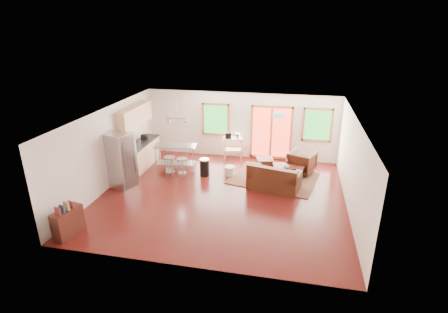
% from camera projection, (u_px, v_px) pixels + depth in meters
% --- Properties ---
extents(floor, '(7.50, 7.00, 0.02)m').
position_uv_depth(floor, '(222.00, 196.00, 10.96)').
color(floor, '#3D0D0B').
rests_on(floor, ground).
extents(ceiling, '(7.50, 7.00, 0.02)m').
position_uv_depth(ceiling, '(222.00, 114.00, 10.02)').
color(ceiling, white).
rests_on(ceiling, ground).
extents(back_wall, '(7.50, 0.02, 2.60)m').
position_uv_depth(back_wall, '(241.00, 125.00, 13.70)').
color(back_wall, silver).
rests_on(back_wall, ground).
extents(left_wall, '(0.02, 7.00, 2.60)m').
position_uv_depth(left_wall, '(108.00, 148.00, 11.22)').
color(left_wall, silver).
rests_on(left_wall, ground).
extents(right_wall, '(0.02, 7.00, 2.60)m').
position_uv_depth(right_wall, '(353.00, 167.00, 9.77)').
color(right_wall, silver).
rests_on(right_wall, ground).
extents(front_wall, '(7.50, 0.02, 2.60)m').
position_uv_depth(front_wall, '(186.00, 216.00, 7.29)').
color(front_wall, silver).
rests_on(front_wall, ground).
extents(window_left, '(1.10, 0.05, 1.30)m').
position_uv_depth(window_left, '(216.00, 119.00, 13.77)').
color(window_left, '#1D6320').
rests_on(window_left, back_wall).
extents(french_doors, '(1.60, 0.05, 2.10)m').
position_uv_depth(french_doors, '(271.00, 133.00, 13.49)').
color(french_doors, red).
rests_on(french_doors, back_wall).
extents(window_right, '(1.10, 0.05, 1.30)m').
position_uv_depth(window_right, '(317.00, 125.00, 13.02)').
color(window_right, '#1D6320').
rests_on(window_right, back_wall).
extents(rug, '(3.21, 2.71, 0.03)m').
position_uv_depth(rug, '(274.00, 178.00, 12.15)').
color(rug, '#4B5835').
rests_on(rug, floor).
extents(loveseat, '(1.78, 1.26, 0.86)m').
position_uv_depth(loveseat, '(274.00, 179.00, 11.26)').
color(loveseat, '#33180D').
rests_on(loveseat, floor).
extents(coffee_table, '(1.10, 0.75, 0.41)m').
position_uv_depth(coffee_table, '(288.00, 167.00, 12.20)').
color(coffee_table, '#3D1913').
rests_on(coffee_table, floor).
extents(armchair, '(1.10, 1.07, 0.88)m').
position_uv_depth(armchair, '(302.00, 161.00, 12.50)').
color(armchair, '#33180D').
rests_on(armchair, floor).
extents(ottoman, '(0.74, 0.74, 0.40)m').
position_uv_depth(ottoman, '(265.00, 163.00, 12.92)').
color(ottoman, '#33180D').
rests_on(ottoman, floor).
extents(pouf, '(0.41, 0.41, 0.33)m').
position_uv_depth(pouf, '(230.00, 171.00, 12.37)').
color(pouf, silver).
rests_on(pouf, floor).
extents(vase, '(0.26, 0.26, 0.33)m').
position_uv_depth(vase, '(286.00, 165.00, 11.95)').
color(vase, silver).
rests_on(vase, coffee_table).
extents(book, '(0.22, 0.11, 0.30)m').
position_uv_depth(book, '(298.00, 163.00, 12.04)').
color(book, maroon).
rests_on(book, coffee_table).
extents(cabinets, '(0.64, 2.24, 2.30)m').
position_uv_depth(cabinets, '(139.00, 143.00, 12.85)').
color(cabinets, tan).
rests_on(cabinets, floor).
extents(refrigerator, '(0.91, 0.89, 1.82)m').
position_uv_depth(refrigerator, '(121.00, 160.00, 11.30)').
color(refrigerator, '#B7BABC').
rests_on(refrigerator, floor).
extents(island, '(1.55, 0.78, 0.94)m').
position_uv_depth(island, '(176.00, 153.00, 12.70)').
color(island, '#B7BABC').
rests_on(island, floor).
extents(cup, '(0.12, 0.09, 0.11)m').
position_uv_depth(cup, '(187.00, 145.00, 12.45)').
color(cup, white).
rests_on(cup, island).
extents(bar_stool_a, '(0.31, 0.31, 0.64)m').
position_uv_depth(bar_stool_a, '(169.00, 162.00, 12.32)').
color(bar_stool_a, '#B7BABC').
rests_on(bar_stool_a, floor).
extents(bar_stool_b, '(0.38, 0.38, 0.79)m').
position_uv_depth(bar_stool_b, '(170.00, 162.00, 12.01)').
color(bar_stool_b, '#B7BABC').
rests_on(bar_stool_b, floor).
extents(bar_stool_c, '(0.44, 0.44, 0.76)m').
position_uv_depth(bar_stool_c, '(182.00, 164.00, 11.92)').
color(bar_stool_c, '#B7BABC').
rests_on(bar_stool_c, floor).
extents(trash_can, '(0.41, 0.41, 0.63)m').
position_uv_depth(trash_can, '(205.00, 167.00, 12.28)').
color(trash_can, black).
rests_on(trash_can, floor).
extents(kitchen_cart, '(0.83, 0.64, 1.12)m').
position_uv_depth(kitchen_cart, '(232.00, 141.00, 13.57)').
color(kitchen_cart, tan).
rests_on(kitchen_cart, floor).
extents(bookshelf, '(0.46, 0.86, 0.96)m').
position_uv_depth(bookshelf, '(68.00, 222.00, 8.80)').
color(bookshelf, '#3D1913').
rests_on(bookshelf, floor).
extents(ceiling_flush, '(0.35, 0.35, 0.12)m').
position_uv_depth(ceiling_flush, '(279.00, 115.00, 10.29)').
color(ceiling_flush, white).
rests_on(ceiling_flush, ceiling).
extents(pendant_light, '(0.80, 0.18, 0.79)m').
position_uv_depth(pendant_light, '(177.00, 121.00, 12.01)').
color(pendant_light, gray).
rests_on(pendant_light, ceiling).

